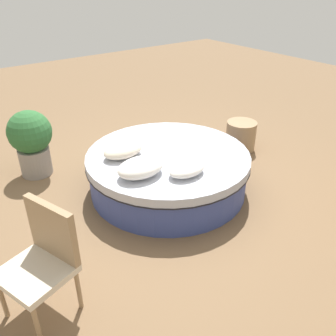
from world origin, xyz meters
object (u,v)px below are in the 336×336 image
round_bed (168,171)px  throw_pillow_2 (187,169)px  throw_pillow_0 (123,150)px  patio_chair (44,255)px  throw_pillow_1 (140,167)px  planter (31,140)px  side_table (241,136)px

round_bed → throw_pillow_2: size_ratio=4.59×
round_bed → throw_pillow_0: 0.65m
throw_pillow_0 → patio_chair: 1.83m
round_bed → throw_pillow_1: bearing=-157.2°
planter → patio_chair: bearing=-106.2°
patio_chair → side_table: bearing=-90.7°
round_bed → side_table: size_ratio=4.43×
round_bed → throw_pillow_0: size_ratio=4.12×
planter → side_table: 3.12m
planter → throw_pillow_1: bearing=-68.2°
throw_pillow_2 → side_table: throw_pillow_2 is taller
round_bed → side_table: bearing=8.8°
patio_chair → side_table: size_ratio=2.10×
throw_pillow_0 → throw_pillow_1: 0.52m
throw_pillow_1 → side_table: bearing=12.6°
throw_pillow_0 → throw_pillow_2: throw_pillow_0 is taller
throw_pillow_1 → side_table: 2.28m
throw_pillow_1 → side_table: size_ratio=1.18×
throw_pillow_2 → throw_pillow_1: bearing=144.3°
throw_pillow_2 → planter: size_ratio=0.49×
planter → throw_pillow_0: bearing=-57.4°
planter → round_bed: bearing=-49.4°
throw_pillow_0 → side_table: size_ratio=1.07×
throw_pillow_2 → planter: 2.26m
throw_pillow_0 → patio_chair: size_ratio=0.51×
throw_pillow_0 → throw_pillow_1: (-0.08, -0.51, 0.01)m
throw_pillow_0 → side_table: (2.12, -0.02, -0.37)m
round_bed → throw_pillow_2: (-0.14, -0.54, 0.32)m
patio_chair → planter: bearing=-34.7°
throw_pillow_2 → planter: planter is taller
patio_chair → planter: (0.67, 2.32, -0.04)m
patio_chair → throw_pillow_1: bearing=-83.0°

